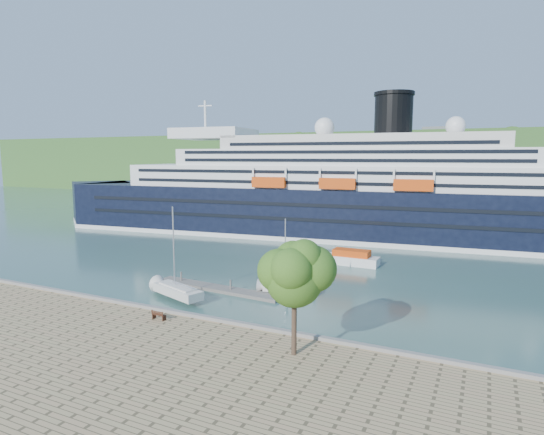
% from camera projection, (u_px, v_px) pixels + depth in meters
% --- Properties ---
extents(ground, '(400.00, 400.00, 0.00)m').
position_uv_depth(ground, '(157.00, 319.00, 43.94)').
color(ground, '#2C4F4A').
rests_on(ground, ground).
extents(far_hillside, '(400.00, 50.00, 24.00)m').
position_uv_depth(far_hillside, '(407.00, 166.00, 172.08)').
color(far_hillside, '#2D5522').
rests_on(far_hillside, ground).
extents(quay_coping, '(220.00, 0.50, 0.30)m').
position_uv_depth(quay_coping, '(155.00, 308.00, 43.60)').
color(quay_coping, slate).
rests_on(quay_coping, promenade).
extents(cruise_ship, '(122.41, 30.36, 27.22)m').
position_uv_depth(cruise_ship, '(324.00, 167.00, 88.10)').
color(cruise_ship, black).
rests_on(cruise_ship, ground).
extents(park_bench, '(1.48, 0.69, 0.93)m').
position_uv_depth(park_bench, '(159.00, 314.00, 40.99)').
color(park_bench, '#452313').
rests_on(park_bench, promenade).
extents(promenade_tree, '(5.73, 5.73, 9.50)m').
position_uv_depth(promenade_tree, '(294.00, 293.00, 33.23)').
color(promenade_tree, '#2B5716').
rests_on(promenade_tree, promenade).
extents(floating_pontoon, '(16.75, 3.25, 0.37)m').
position_uv_depth(floating_pontoon, '(218.00, 288.00, 53.46)').
color(floating_pontoon, gray).
rests_on(floating_pontoon, ground).
extents(sailboat_white_near, '(7.85, 4.47, 9.79)m').
position_uv_depth(sailboat_white_near, '(177.00, 256.00, 49.12)').
color(sailboat_white_near, silver).
rests_on(sailboat_white_near, ground).
extents(sailboat_white_far, '(6.68, 3.39, 8.32)m').
position_uv_depth(sailboat_white_far, '(289.00, 259.00, 51.13)').
color(sailboat_white_far, silver).
rests_on(sailboat_white_far, ground).
extents(tender_launch, '(7.97, 2.82, 2.19)m').
position_uv_depth(tender_launch, '(351.00, 257.00, 65.89)').
color(tender_launch, '#D6430C').
rests_on(tender_launch, ground).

